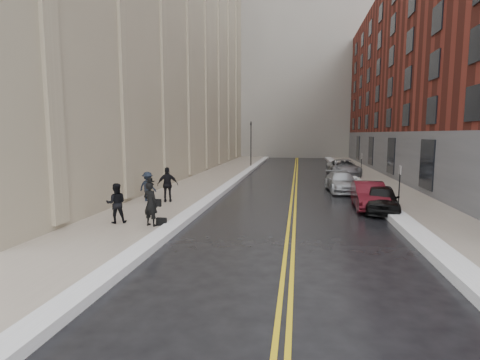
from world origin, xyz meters
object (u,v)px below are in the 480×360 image
(car_silver_near, at_px, (342,182))
(pedestrian_a, at_px, (116,203))
(pedestrian_b, at_px, (148,187))
(pedestrian_c, at_px, (168,185))
(car_silver_far, at_px, (343,168))
(car_black, at_px, (381,199))
(car_maroon, at_px, (369,195))
(pedestrian_main, at_px, (151,204))

(car_silver_near, relative_size, pedestrian_a, 2.70)
(pedestrian_b, height_order, pedestrian_c, pedestrian_c)
(car_silver_far, bearing_deg, car_silver_near, -101.42)
(car_black, bearing_deg, pedestrian_a, -150.08)
(car_maroon, distance_m, car_silver_near, 5.69)
(car_silver_far, relative_size, pedestrian_c, 2.84)
(car_black, height_order, car_silver_near, car_black)
(car_silver_near, bearing_deg, pedestrian_c, -152.20)
(pedestrian_c, bearing_deg, car_maroon, 165.95)
(car_maroon, bearing_deg, pedestrian_a, -151.63)
(car_silver_near, distance_m, car_silver_far, 9.54)
(pedestrian_main, bearing_deg, car_silver_near, -109.48)
(pedestrian_main, height_order, pedestrian_a, pedestrian_main)
(car_silver_near, relative_size, pedestrian_c, 2.37)
(pedestrian_b, bearing_deg, car_silver_far, -112.77)
(car_black, relative_size, pedestrian_c, 2.06)
(pedestrian_b, bearing_deg, car_silver_near, -135.60)
(car_silver_far, xyz_separation_m, pedestrian_c, (-11.05, -15.67, 0.35))
(pedestrian_a, bearing_deg, car_silver_near, -156.71)
(car_maroon, relative_size, pedestrian_a, 2.51)
(car_silver_near, distance_m, pedestrian_a, 15.20)
(pedestrian_main, bearing_deg, car_maroon, -130.75)
(pedestrian_main, bearing_deg, pedestrian_b, -48.32)
(car_maroon, xyz_separation_m, pedestrian_b, (-11.80, -0.51, 0.27))
(car_silver_near, distance_m, pedestrian_b, 12.63)
(car_silver_far, bearing_deg, car_maroon, -95.88)
(pedestrian_a, bearing_deg, pedestrian_main, 146.83)
(car_black, height_order, car_silver_far, car_silver_far)
(car_silver_near, height_order, pedestrian_c, pedestrian_c)
(pedestrian_a, bearing_deg, car_maroon, -177.46)
(car_black, bearing_deg, pedestrian_main, -145.66)
(pedestrian_a, bearing_deg, pedestrian_b, -105.82)
(car_maroon, xyz_separation_m, pedestrian_a, (-11.09, -5.51, 0.29))
(pedestrian_a, relative_size, pedestrian_b, 1.03)
(pedestrian_c, bearing_deg, car_silver_near, -164.93)
(car_silver_near, xyz_separation_m, pedestrian_c, (-9.86, -6.20, 0.45))
(car_maroon, xyz_separation_m, car_silver_near, (-0.76, 5.64, -0.04))
(car_maroon, height_order, pedestrian_b, pedestrian_b)
(car_black, distance_m, pedestrian_main, 11.07)
(car_silver_far, xyz_separation_m, pedestrian_a, (-11.52, -20.62, 0.24))
(car_maroon, bearing_deg, pedestrian_b, -175.61)
(car_silver_near, xyz_separation_m, car_silver_far, (1.19, 9.47, 0.10))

